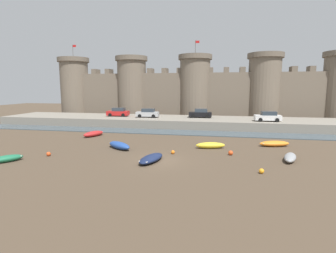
{
  "coord_description": "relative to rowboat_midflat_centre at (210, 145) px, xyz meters",
  "views": [
    {
      "loc": [
        5.52,
        -23.67,
        6.92
      ],
      "look_at": [
        -0.25,
        5.42,
        2.5
      ],
      "focal_mm": 28.0,
      "sensor_mm": 36.0,
      "label": 1
    }
  ],
  "objects": [
    {
      "name": "rowboat_midflat_left",
      "position": [
        7.41,
        2.54,
        -0.02
      ],
      "size": [
        3.79,
        2.17,
        0.67
      ],
      "color": "orange",
      "rests_on": "ground"
    },
    {
      "name": "water_channel",
      "position": [
        -4.59,
        9.69,
        -0.32
      ],
      "size": [
        80.0,
        4.5,
        0.1
      ],
      "primitive_type": "cube",
      "color": "#3D4C56",
      "rests_on": "ground"
    },
    {
      "name": "rowboat_foreground_centre",
      "position": [
        -16.69,
        4.34,
        0.02
      ],
      "size": [
        2.45,
        3.71,
        0.75
      ],
      "color": "red",
      "rests_on": "ground"
    },
    {
      "name": "rowboat_foreground_right",
      "position": [
        -18.56,
        -9.34,
        -0.04
      ],
      "size": [
        2.46,
        2.87,
        0.63
      ],
      "color": "#1E6B47",
      "rests_on": "ground"
    },
    {
      "name": "castle",
      "position": [
        -4.59,
        28.29,
        5.99
      ],
      "size": [
        65.0,
        7.24,
        16.89
      ],
      "color": "#706354",
      "rests_on": "ground"
    },
    {
      "name": "car_quay_centre_east",
      "position": [
        -2.5,
        17.98,
        1.9
      ],
      "size": [
        4.19,
        2.05,
        1.62
      ],
      "color": "black",
      "rests_on": "quay_road"
    },
    {
      "name": "rowboat_foreground_left",
      "position": [
        -10.2,
        -2.22,
        0.04
      ],
      "size": [
        3.76,
        3.22,
        0.79
      ],
      "color": "#234793",
      "rests_on": "ground"
    },
    {
      "name": "mooring_buoy_off_centre",
      "position": [
        4.41,
        -8.21,
        -0.16
      ],
      "size": [
        0.42,
        0.42,
        0.42
      ],
      "primitive_type": "sphere",
      "color": "orange",
      "rests_on": "ground"
    },
    {
      "name": "mooring_buoy_mid_mud",
      "position": [
        -3.77,
        -3.39,
        -0.18
      ],
      "size": [
        0.39,
        0.39,
        0.39
      ],
      "primitive_type": "sphere",
      "color": "orange",
      "rests_on": "ground"
    },
    {
      "name": "rowboat_midflat_centre",
      "position": [
        0.0,
        0.0,
        0.0
      ],
      "size": [
        3.5,
        1.75,
        0.71
      ],
      "color": "yellow",
      "rests_on": "ground"
    },
    {
      "name": "mooring_buoy_near_channel",
      "position": [
        2.17,
        -2.69,
        -0.13
      ],
      "size": [
        0.49,
        0.49,
        0.49
      ],
      "primitive_type": "sphere",
      "color": "#E04C1E",
      "rests_on": "ground"
    },
    {
      "name": "quay_road",
      "position": [
        -4.59,
        16.94,
        0.38
      ],
      "size": [
        69.76,
        10.0,
        1.5
      ],
      "primitive_type": "cube",
      "color": "gray",
      "rests_on": "ground"
    },
    {
      "name": "car_quay_east",
      "position": [
        -18.07,
        17.17,
        1.9
      ],
      "size": [
        4.19,
        2.05,
        1.62
      ],
      "color": "red",
      "rests_on": "quay_road"
    },
    {
      "name": "car_quay_west",
      "position": [
        8.63,
        14.73,
        1.9
      ],
      "size": [
        4.19,
        2.05,
        1.62
      ],
      "color": "silver",
      "rests_on": "quay_road"
    },
    {
      "name": "mooring_buoy_near_shore",
      "position": [
        -16.07,
        -6.67,
        -0.15
      ],
      "size": [
        0.43,
        0.43,
        0.43
      ],
      "primitive_type": "sphere",
      "color": "#E04C1E",
      "rests_on": "ground"
    },
    {
      "name": "rowboat_midflat_right",
      "position": [
        7.66,
        -3.72,
        -0.03
      ],
      "size": [
        1.95,
        3.48,
        0.65
      ],
      "color": "gray",
      "rests_on": "ground"
    },
    {
      "name": "rowboat_near_channel_left",
      "position": [
        -5.29,
        -6.57,
        -0.05
      ],
      "size": [
        2.28,
        4.09,
        0.6
      ],
      "color": "#141E3D",
      "rests_on": "ground"
    },
    {
      "name": "ground_plane",
      "position": [
        -4.59,
        -6.1,
        -0.37
      ],
      "size": [
        160.0,
        160.0,
        0.0
      ],
      "primitive_type": "plane",
      "color": "#4C3D2D"
    },
    {
      "name": "car_quay_centre_west",
      "position": [
        -12.03,
        16.48,
        1.9
      ],
      "size": [
        4.19,
        2.05,
        1.62
      ],
      "color": "#B2B5B7",
      "rests_on": "quay_road"
    }
  ]
}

